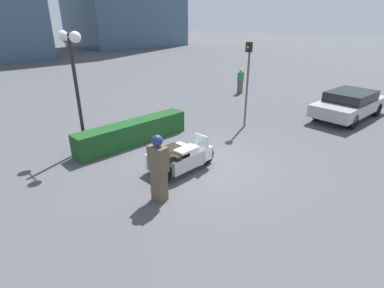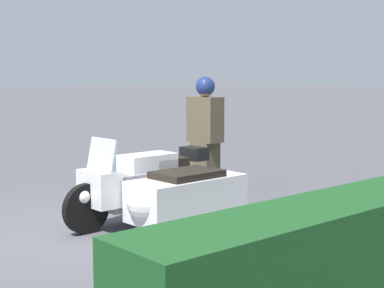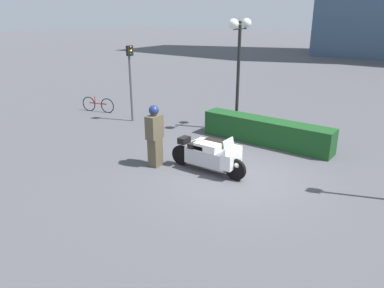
{
  "view_description": "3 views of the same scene",
  "coord_description": "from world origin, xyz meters",
  "px_view_note": "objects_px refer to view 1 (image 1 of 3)",
  "views": [
    {
      "loc": [
        -6.52,
        -6.25,
        4.56
      ],
      "look_at": [
        -0.41,
        0.02,
        0.86
      ],
      "focal_mm": 28.0,
      "sensor_mm": 36.0,
      "label": 1
    },
    {
      "loc": [
        3.73,
        5.98,
        1.93
      ],
      "look_at": [
        -1.42,
        0.03,
        0.98
      ],
      "focal_mm": 55.0,
      "sensor_mm": 36.0,
      "label": 2
    },
    {
      "loc": [
        4.86,
        -8.41,
        4.44
      ],
      "look_at": [
        -1.0,
        -0.59,
        0.95
      ],
      "focal_mm": 35.0,
      "sensor_mm": 36.0,
      "label": 3
    }
  ],
  "objects_px": {
    "traffic_light_near": "(248,73)",
    "pedestrian_bystander": "(240,81)",
    "hedge_bush_curbside": "(133,133)",
    "officer_rider": "(158,167)",
    "parked_car_background": "(349,104)",
    "twin_lamp_post": "(72,60)",
    "police_motorcycle": "(179,157)"
  },
  "relations": [
    {
      "from": "police_motorcycle",
      "to": "pedestrian_bystander",
      "type": "bearing_deg",
      "value": 26.13
    },
    {
      "from": "police_motorcycle",
      "to": "parked_car_background",
      "type": "height_order",
      "value": "parked_car_background"
    },
    {
      "from": "hedge_bush_curbside",
      "to": "pedestrian_bystander",
      "type": "relative_size",
      "value": 3.02
    },
    {
      "from": "traffic_light_near",
      "to": "pedestrian_bystander",
      "type": "distance_m",
      "value": 6.76
    },
    {
      "from": "pedestrian_bystander",
      "to": "twin_lamp_post",
      "type": "bearing_deg",
      "value": -95.98
    },
    {
      "from": "traffic_light_near",
      "to": "parked_car_background",
      "type": "height_order",
      "value": "traffic_light_near"
    },
    {
      "from": "parked_car_background",
      "to": "pedestrian_bystander",
      "type": "bearing_deg",
      "value": 89.08
    },
    {
      "from": "traffic_light_near",
      "to": "parked_car_background",
      "type": "relative_size",
      "value": 0.79
    },
    {
      "from": "hedge_bush_curbside",
      "to": "parked_car_background",
      "type": "relative_size",
      "value": 1.01
    },
    {
      "from": "pedestrian_bystander",
      "to": "hedge_bush_curbside",
      "type": "bearing_deg",
      "value": -90.4
    },
    {
      "from": "twin_lamp_post",
      "to": "traffic_light_near",
      "type": "height_order",
      "value": "twin_lamp_post"
    },
    {
      "from": "traffic_light_near",
      "to": "pedestrian_bystander",
      "type": "height_order",
      "value": "traffic_light_near"
    },
    {
      "from": "officer_rider",
      "to": "hedge_bush_curbside",
      "type": "relative_size",
      "value": 0.4
    },
    {
      "from": "traffic_light_near",
      "to": "twin_lamp_post",
      "type": "bearing_deg",
      "value": -18.53
    },
    {
      "from": "officer_rider",
      "to": "hedge_bush_curbside",
      "type": "distance_m",
      "value": 4.25
    },
    {
      "from": "officer_rider",
      "to": "parked_car_background",
      "type": "height_order",
      "value": "officer_rider"
    },
    {
      "from": "police_motorcycle",
      "to": "hedge_bush_curbside",
      "type": "bearing_deg",
      "value": 84.23
    },
    {
      "from": "hedge_bush_curbside",
      "to": "traffic_light_near",
      "type": "relative_size",
      "value": 1.29
    },
    {
      "from": "police_motorcycle",
      "to": "hedge_bush_curbside",
      "type": "height_order",
      "value": "police_motorcycle"
    },
    {
      "from": "pedestrian_bystander",
      "to": "police_motorcycle",
      "type": "bearing_deg",
      "value": -76.11
    },
    {
      "from": "hedge_bush_curbside",
      "to": "officer_rider",
      "type": "bearing_deg",
      "value": -114.66
    },
    {
      "from": "police_motorcycle",
      "to": "traffic_light_near",
      "type": "relative_size",
      "value": 0.69
    },
    {
      "from": "police_motorcycle",
      "to": "traffic_light_near",
      "type": "height_order",
      "value": "traffic_light_near"
    },
    {
      "from": "officer_rider",
      "to": "parked_car_background",
      "type": "xyz_separation_m",
      "value": [
        11.1,
        -0.8,
        -0.26
      ]
    },
    {
      "from": "police_motorcycle",
      "to": "officer_rider",
      "type": "height_order",
      "value": "officer_rider"
    },
    {
      "from": "police_motorcycle",
      "to": "twin_lamp_post",
      "type": "relative_size",
      "value": 0.6
    },
    {
      "from": "officer_rider",
      "to": "traffic_light_near",
      "type": "xyz_separation_m",
      "value": [
        6.45,
        1.99,
        1.39
      ]
    },
    {
      "from": "traffic_light_near",
      "to": "pedestrian_bystander",
      "type": "bearing_deg",
      "value": -137.2
    },
    {
      "from": "pedestrian_bystander",
      "to": "parked_car_background",
      "type": "bearing_deg",
      "value": -17.38
    },
    {
      "from": "traffic_light_near",
      "to": "pedestrian_bystander",
      "type": "relative_size",
      "value": 2.34
    },
    {
      "from": "hedge_bush_curbside",
      "to": "traffic_light_near",
      "type": "height_order",
      "value": "traffic_light_near"
    },
    {
      "from": "traffic_light_near",
      "to": "police_motorcycle",
      "type": "bearing_deg",
      "value": 16.16
    }
  ]
}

